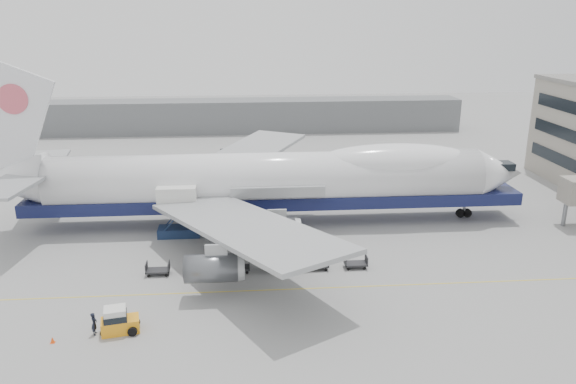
{
  "coord_description": "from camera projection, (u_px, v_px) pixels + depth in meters",
  "views": [
    {
      "loc": [
        -2.79,
        -53.46,
        24.62
      ],
      "look_at": [
        1.98,
        6.0,
        5.83
      ],
      "focal_mm": 35.0,
      "sensor_mm": 36.0,
      "label": 1
    }
  ],
  "objects": [
    {
      "name": "dolly_5",
      "position": [
        356.0,
        263.0,
        57.18
      ],
      "size": [
        2.3,
        1.35,
        1.3
      ],
      "color": "#2D2D30",
      "rests_on": "ground"
    },
    {
      "name": "dolly_0",
      "position": [
        158.0,
        270.0,
        55.66
      ],
      "size": [
        2.3,
        1.35,
        1.3
      ],
      "color": "#2D2D30",
      "rests_on": "ground"
    },
    {
      "name": "dolly_3",
      "position": [
        278.0,
        266.0,
        56.58
      ],
      "size": [
        2.3,
        1.35,
        1.3
      ],
      "color": "#2D2D30",
      "rests_on": "ground"
    },
    {
      "name": "baggage_tug",
      "position": [
        118.0,
        321.0,
        45.41
      ],
      "size": [
        3.25,
        2.16,
        2.19
      ],
      "rotation": [
        0.0,
        0.0,
        0.2
      ],
      "color": "orange",
      "rests_on": "ground"
    },
    {
      "name": "apron_line",
      "position": [
        277.0,
        290.0,
        52.73
      ],
      "size": [
        60.0,
        0.15,
        0.01
      ],
      "primitive_type": "cube",
      "color": "gold",
      "rests_on": "ground"
    },
    {
      "name": "dolly_4",
      "position": [
        317.0,
        264.0,
        56.88
      ],
      "size": [
        2.3,
        1.35,
        1.3
      ],
      "color": "#2D2D30",
      "rests_on": "ground"
    },
    {
      "name": "catering_truck",
      "position": [
        178.0,
        208.0,
        64.69
      ],
      "size": [
        4.86,
        3.41,
        6.06
      ],
      "rotation": [
        0.0,
        0.0,
        0.01
      ],
      "color": "#192A4C",
      "rests_on": "ground"
    },
    {
      "name": "dolly_2",
      "position": [
        238.0,
        267.0,
        56.27
      ],
      "size": [
        2.3,
        1.35,
        1.3
      ],
      "color": "#2D2D30",
      "rests_on": "ground"
    },
    {
      "name": "traffic_cone",
      "position": [
        52.0,
        340.0,
        44.13
      ],
      "size": [
        0.36,
        0.36,
        0.53
      ],
      "rotation": [
        0.0,
        0.0,
        -0.18
      ],
      "color": "#FC4C0D",
      "rests_on": "ground"
    },
    {
      "name": "dolly_1",
      "position": [
        198.0,
        268.0,
        55.97
      ],
      "size": [
        2.3,
        1.35,
        1.3
      ],
      "color": "#2D2D30",
      "rests_on": "ground"
    },
    {
      "name": "airliner",
      "position": [
        273.0,
        179.0,
        68.2
      ],
      "size": [
        67.0,
        55.3,
        19.98
      ],
      "color": "white",
      "rests_on": "ground"
    },
    {
      "name": "hangar",
      "position": [
        210.0,
        116.0,
        123.17
      ],
      "size": [
        110.0,
        8.0,
        7.0
      ],
      "primitive_type": "cube",
      "color": "slate",
      "rests_on": "ground"
    },
    {
      "name": "ground",
      "position": [
        274.0,
        263.0,
        58.44
      ],
      "size": [
        260.0,
        260.0,
        0.0
      ],
      "primitive_type": "plane",
      "color": "gray",
      "rests_on": "ground"
    },
    {
      "name": "ground_worker",
      "position": [
        94.0,
        324.0,
        45.11
      ],
      "size": [
        0.47,
        0.71,
        1.91
      ],
      "primitive_type": "imported",
      "rotation": [
        0.0,
        0.0,
        1.6
      ],
      "color": "black",
      "rests_on": "ground"
    }
  ]
}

